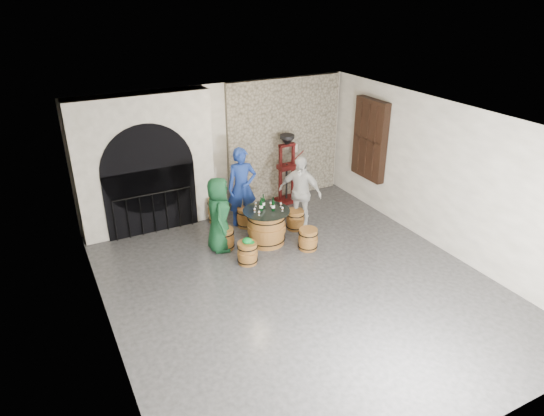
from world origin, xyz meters
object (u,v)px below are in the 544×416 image
person_green (219,215)px  wine_bottle_left (261,205)px  barrel_stool_far (246,217)px  person_blue (242,187)px  barrel_stool_left (224,239)px  person_white (300,193)px  wine_bottle_center (273,205)px  barrel_stool_near_right (308,239)px  corking_press (287,164)px  barrel_stool_right (295,220)px  wine_bottle_right (263,202)px  barrel_stool_near_left (247,253)px  side_barrel (217,210)px  barrel_table (266,227)px

person_green → wine_bottle_left: (0.93, -0.18, 0.10)m
barrel_stool_far → person_blue: size_ratio=0.25×
person_green → person_blue: (0.95, 0.89, 0.12)m
barrel_stool_left → person_white: size_ratio=0.27×
wine_bottle_center → person_blue: bearing=100.2°
person_green → wine_bottle_left: 0.95m
barrel_stool_near_right → corking_press: 2.68m
wine_bottle_center → corking_press: 2.28m
barrel_stool_right → corking_press: bearing=68.8°
wine_bottle_right → person_white: bearing=9.7°
barrel_stool_near_left → person_blue: bearing=68.8°
wine_bottle_right → corking_press: bearing=47.2°
barrel_stool_near_right → barrel_stool_near_left: 1.43m
wine_bottle_left → wine_bottle_right: same height
barrel_stool_left → wine_bottle_center: size_ratio=1.47×
barrel_stool_far → wine_bottle_left: 1.15m
barrel_stool_right → side_barrel: (-1.51, 1.21, 0.06)m
barrel_stool_far → person_white: bearing=-29.2°
barrel_table → side_barrel: barrel_table is taller
barrel_stool_near_right → person_blue: person_blue is taller
barrel_stool_far → person_green: person_green is taller
wine_bottle_center → barrel_table: bearing=148.5°
wine_bottle_center → barrel_stool_right: bearing=24.9°
barrel_stool_left → barrel_stool_near_right: size_ratio=1.00×
person_green → barrel_stool_near_right: bearing=-98.4°
side_barrel → wine_bottle_center: bearing=-65.4°
person_green → corking_press: bearing=-39.8°
barrel_stool_near_right → wine_bottle_center: (-0.56, 0.59, 0.70)m
person_blue → corking_press: person_blue is taller
person_blue → side_barrel: bearing=155.6°
wine_bottle_right → corking_press: (1.48, 1.60, 0.14)m
barrel_stool_near_right → wine_bottle_right: wine_bottle_right is taller
person_white → corking_press: (0.44, 1.42, 0.18)m
person_green → wine_bottle_center: size_ratio=5.15×
person_blue → wine_bottle_center: 1.20m
barrel_stool_far → wine_bottle_center: wine_bottle_center is taller
barrel_stool_right → wine_bottle_left: bearing=-166.1°
person_green → wine_bottle_right: bearing=-74.8°
barrel_stool_right → side_barrel: 1.94m
wine_bottle_left → person_white: bearing=14.3°
barrel_stool_left → barrel_stool_far: 1.15m
barrel_stool_near_left → side_barrel: 2.11m
barrel_stool_right → person_blue: size_ratio=0.25×
wine_bottle_center → barrel_stool_far: bearing=101.0°
barrel_table → barrel_stool_far: (-0.07, 0.95, -0.16)m
barrel_table → barrel_stool_right: (0.91, 0.29, -0.16)m
barrel_stool_left → wine_bottle_right: size_ratio=1.47×
person_blue → wine_bottle_left: person_blue is taller
barrel_stool_left → person_green: 0.61m
barrel_stool_right → person_white: 0.67m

